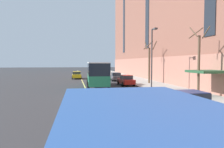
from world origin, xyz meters
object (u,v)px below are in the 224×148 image
(parked_car_navy_1, at_px, (190,102))
(street_tree_mid_block, at_px, (199,61))
(parked_car_red_2, at_px, (126,80))
(parked_car_darkgray_3, at_px, (105,73))
(parked_car_darkgray_0, at_px, (116,77))
(taxi_cab, at_px, (77,75))
(street_tree_far_uptown, at_px, (149,62))
(street_lamp, at_px, (152,53))
(city_bus, at_px, (97,73))

(parked_car_navy_1, distance_m, street_tree_mid_block, 7.77)
(parked_car_red_2, bearing_deg, parked_car_navy_1, -89.94)
(street_tree_mid_block, bearing_deg, parked_car_navy_1, -125.58)
(parked_car_darkgray_3, bearing_deg, parked_car_darkgray_0, -89.47)
(parked_car_navy_1, distance_m, taxi_cab, 33.63)
(street_tree_mid_block, xyz_separation_m, street_tree_far_uptown, (0.03, 14.23, -0.06))
(parked_car_navy_1, xyz_separation_m, taxi_cab, (-7.26, 32.84, -0.00))
(street_lamp, bearing_deg, parked_car_red_2, 104.27)
(parked_car_darkgray_0, distance_m, parked_car_navy_1, 26.73)
(parked_car_darkgray_0, xyz_separation_m, parked_car_navy_1, (0.01, -26.73, 0.00))
(parked_car_red_2, xyz_separation_m, taxi_cab, (-7.24, 14.29, -0.00))
(parked_car_red_2, xyz_separation_m, street_lamp, (1.70, -6.69, 3.89))
(street_tree_far_uptown, distance_m, street_lamp, 8.73)
(parked_car_darkgray_3, bearing_deg, street_lamp, -86.35)
(parked_car_red_2, distance_m, street_tree_far_uptown, 5.32)
(parked_car_darkgray_0, distance_m, street_tree_mid_block, 21.46)
(parked_car_darkgray_3, relative_size, street_tree_mid_block, 0.63)
(street_tree_mid_block, distance_m, street_lamp, 6.56)
(parked_car_darkgray_3, relative_size, street_lamp, 0.58)
(parked_car_navy_1, distance_m, parked_car_red_2, 18.54)
(parked_car_darkgray_0, relative_size, street_tree_far_uptown, 0.65)
(parked_car_darkgray_3, height_order, street_tree_far_uptown, street_tree_far_uptown)
(city_bus, xyz_separation_m, parked_car_red_2, (4.58, 1.59, -1.26))
(city_bus, xyz_separation_m, parked_car_navy_1, (4.60, -16.95, -1.26))
(taxi_cab, height_order, street_tree_far_uptown, street_tree_far_uptown)
(parked_car_navy_1, height_order, street_tree_mid_block, street_tree_mid_block)
(parked_car_darkgray_0, xyz_separation_m, taxi_cab, (-7.25, 6.10, 0.00))
(parked_car_darkgray_0, xyz_separation_m, parked_car_red_2, (-0.01, -8.19, 0.00))
(city_bus, distance_m, parked_car_red_2, 5.01)
(parked_car_darkgray_3, height_order, street_lamp, street_lamp)
(parked_car_red_2, distance_m, street_lamp, 7.92)
(city_bus, xyz_separation_m, parked_car_darkgray_0, (4.59, 9.78, -1.26))
(city_bus, relative_size, parked_car_navy_1, 2.43)
(taxi_cab, bearing_deg, parked_car_navy_1, -77.53)
(parked_car_navy_1, xyz_separation_m, street_tree_mid_block, (4.21, 5.89, 2.83))
(parked_car_navy_1, bearing_deg, street_tree_mid_block, 54.42)
(parked_car_darkgray_0, distance_m, taxi_cab, 9.48)
(parked_car_red_2, distance_m, street_tree_mid_block, 13.64)
(street_tree_mid_block, bearing_deg, parked_car_darkgray_3, 97.21)
(taxi_cab, bearing_deg, parked_car_darkgray_0, -40.07)
(street_lamp, bearing_deg, city_bus, 140.92)
(parked_car_red_2, relative_size, parked_car_darkgray_3, 1.08)
(parked_car_darkgray_3, bearing_deg, street_tree_mid_block, -82.79)
(city_bus, height_order, street_tree_far_uptown, street_tree_far_uptown)
(parked_car_darkgray_0, distance_m, parked_car_darkgray_3, 13.51)
(parked_car_navy_1, relative_size, street_lamp, 0.62)
(city_bus, xyz_separation_m, street_lamp, (6.28, -5.10, 2.63))
(city_bus, relative_size, street_lamp, 1.51)
(parked_car_red_2, bearing_deg, street_tree_mid_block, -71.50)
(taxi_cab, xyz_separation_m, street_tree_far_uptown, (11.50, -12.72, 2.77))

